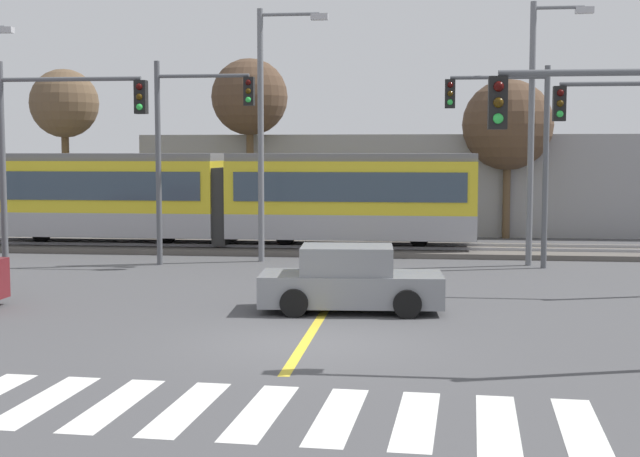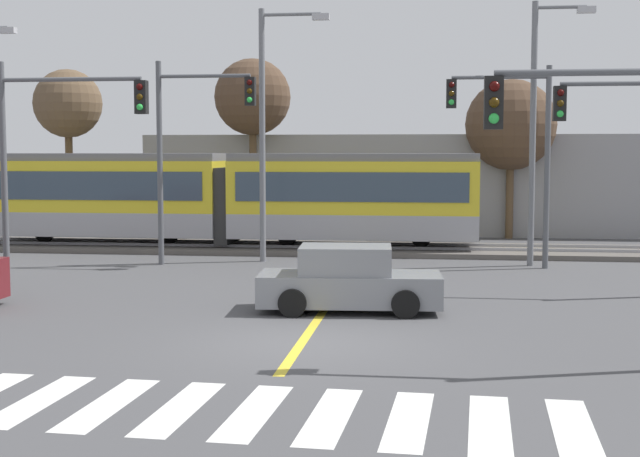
{
  "view_description": "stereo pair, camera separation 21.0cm",
  "coord_description": "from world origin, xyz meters",
  "px_view_note": "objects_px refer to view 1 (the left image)",
  "views": [
    {
      "loc": [
        2.3,
        -16.84,
        3.71
      ],
      "look_at": [
        -0.55,
        7.08,
        1.6
      ],
      "focal_mm": 50.0,
      "sensor_mm": 36.0,
      "label": 1
    },
    {
      "loc": [
        2.5,
        -16.81,
        3.71
      ],
      "look_at": [
        -0.55,
        7.08,
        1.6
      ],
      "focal_mm": 50.0,
      "sensor_mm": 36.0,
      "label": 2
    }
  ],
  "objects_px": {
    "traffic_light_far_right": "(513,136)",
    "bare_tree_west": "(250,98)",
    "traffic_light_near_right": "(628,154)",
    "bare_tree_far_west": "(64,105)",
    "traffic_light_mid_left": "(51,138)",
    "light_rail_tram": "(225,195)",
    "traffic_light_far_left": "(188,133)",
    "street_lamp_centre": "(267,118)",
    "street_lamp_east": "(537,118)",
    "sedan_crossing": "(350,281)",
    "bare_tree_east": "(508,125)"
  },
  "relations": [
    {
      "from": "traffic_light_mid_left",
      "to": "street_lamp_east",
      "type": "xyz_separation_m",
      "value": [
        13.74,
        5.71,
        0.68
      ]
    },
    {
      "from": "bare_tree_west",
      "to": "traffic_light_far_left",
      "type": "bearing_deg",
      "value": -90.03
    },
    {
      "from": "traffic_light_mid_left",
      "to": "traffic_light_near_right",
      "type": "distance_m",
      "value": 15.76
    },
    {
      "from": "sedan_crossing",
      "to": "traffic_light_near_right",
      "type": "distance_m",
      "value": 7.57
    },
    {
      "from": "traffic_light_mid_left",
      "to": "bare_tree_west",
      "type": "xyz_separation_m",
      "value": [
        2.67,
        14.5,
        1.9
      ]
    },
    {
      "from": "sedan_crossing",
      "to": "traffic_light_far_right",
      "type": "bearing_deg",
      "value": 61.86
    },
    {
      "from": "street_lamp_east",
      "to": "bare_tree_far_west",
      "type": "relative_size",
      "value": 1.17
    },
    {
      "from": "sedan_crossing",
      "to": "bare_tree_far_west",
      "type": "xyz_separation_m",
      "value": [
        -13.64,
        16.33,
        4.96
      ]
    },
    {
      "from": "bare_tree_west",
      "to": "traffic_light_near_right",
      "type": "bearing_deg",
      "value": -63.88
    },
    {
      "from": "traffic_light_mid_left",
      "to": "traffic_light_far_left",
      "type": "distance_m",
      "value": 5.21
    },
    {
      "from": "bare_tree_west",
      "to": "traffic_light_far_right",
      "type": "bearing_deg",
      "value": -42.48
    },
    {
      "from": "sedan_crossing",
      "to": "traffic_light_mid_left",
      "type": "height_order",
      "value": "traffic_light_mid_left"
    },
    {
      "from": "traffic_light_near_right",
      "to": "street_lamp_centre",
      "type": "xyz_separation_m",
      "value": [
        -8.64,
        13.64,
        1.12
      ]
    },
    {
      "from": "traffic_light_far_right",
      "to": "bare_tree_west",
      "type": "height_order",
      "value": "bare_tree_west"
    },
    {
      "from": "street_lamp_east",
      "to": "bare_tree_far_west",
      "type": "distance_m",
      "value": 20.31
    },
    {
      "from": "traffic_light_near_right",
      "to": "light_rail_tram",
      "type": "bearing_deg",
      "value": 122.66
    },
    {
      "from": "traffic_light_far_left",
      "to": "bare_tree_far_west",
      "type": "distance_m",
      "value": 11.76
    },
    {
      "from": "street_lamp_east",
      "to": "traffic_light_far_right",
      "type": "bearing_deg",
      "value": -142.81
    },
    {
      "from": "traffic_light_far_left",
      "to": "street_lamp_centre",
      "type": "bearing_deg",
      "value": 28.62
    },
    {
      "from": "traffic_light_mid_left",
      "to": "traffic_light_far_right",
      "type": "xyz_separation_m",
      "value": [
        12.94,
        5.1,
        0.12
      ]
    },
    {
      "from": "light_rail_tram",
      "to": "bare_tree_far_west",
      "type": "xyz_separation_m",
      "value": [
        -7.91,
        4.14,
        3.61
      ]
    },
    {
      "from": "light_rail_tram",
      "to": "traffic_light_far_left",
      "type": "bearing_deg",
      "value": -91.61
    },
    {
      "from": "street_lamp_east",
      "to": "bare_tree_far_west",
      "type": "bearing_deg",
      "value": 158.37
    },
    {
      "from": "light_rail_tram",
      "to": "sedan_crossing",
      "type": "distance_m",
      "value": 13.54
    },
    {
      "from": "traffic_light_far_right",
      "to": "street_lamp_east",
      "type": "relative_size",
      "value": 0.75
    },
    {
      "from": "traffic_light_far_right",
      "to": "traffic_light_mid_left",
      "type": "bearing_deg",
      "value": -158.49
    },
    {
      "from": "traffic_light_far_left",
      "to": "street_lamp_east",
      "type": "bearing_deg",
      "value": 6.36
    },
    {
      "from": "traffic_light_far_right",
      "to": "light_rail_tram",
      "type": "bearing_deg",
      "value": 158.73
    },
    {
      "from": "traffic_light_near_right",
      "to": "street_lamp_centre",
      "type": "height_order",
      "value": "street_lamp_centre"
    },
    {
      "from": "street_lamp_east",
      "to": "bare_tree_west",
      "type": "xyz_separation_m",
      "value": [
        -11.07,
        8.79,
        1.22
      ]
    },
    {
      "from": "light_rail_tram",
      "to": "bare_tree_west",
      "type": "distance_m",
      "value": 6.72
    },
    {
      "from": "light_rail_tram",
      "to": "bare_tree_west",
      "type": "height_order",
      "value": "bare_tree_west"
    },
    {
      "from": "traffic_light_far_right",
      "to": "bare_tree_far_west",
      "type": "relative_size",
      "value": 0.88
    },
    {
      "from": "traffic_light_near_right",
      "to": "sedan_crossing",
      "type": "bearing_deg",
      "value": 137.16
    },
    {
      "from": "street_lamp_centre",
      "to": "street_lamp_east",
      "type": "height_order",
      "value": "street_lamp_east"
    },
    {
      "from": "traffic_light_near_right",
      "to": "bare_tree_far_west",
      "type": "xyz_separation_m",
      "value": [
        -18.76,
        21.07,
        2.01
      ]
    },
    {
      "from": "light_rail_tram",
      "to": "bare_tree_far_west",
      "type": "relative_size",
      "value": 2.58
    },
    {
      "from": "traffic_light_far_right",
      "to": "bare_tree_west",
      "type": "xyz_separation_m",
      "value": [
        -10.27,
        9.4,
        1.79
      ]
    },
    {
      "from": "traffic_light_far_left",
      "to": "bare_tree_east",
      "type": "height_order",
      "value": "bare_tree_east"
    },
    {
      "from": "street_lamp_east",
      "to": "bare_tree_west",
      "type": "bearing_deg",
      "value": 141.56
    },
    {
      "from": "light_rail_tram",
      "to": "traffic_light_mid_left",
      "type": "xyz_separation_m",
      "value": [
        -2.79,
        -9.05,
        2.02
      ]
    },
    {
      "from": "traffic_light_far_right",
      "to": "bare_tree_far_west",
      "type": "height_order",
      "value": "bare_tree_far_west"
    },
    {
      "from": "sedan_crossing",
      "to": "traffic_light_near_right",
      "type": "relative_size",
      "value": 0.77
    },
    {
      "from": "traffic_light_mid_left",
      "to": "traffic_light_far_left",
      "type": "bearing_deg",
      "value": 59.25
    },
    {
      "from": "traffic_light_far_right",
      "to": "traffic_light_near_right",
      "type": "xyz_separation_m",
      "value": [
        0.71,
        -12.98,
        -0.53
      ]
    },
    {
      "from": "street_lamp_east",
      "to": "traffic_light_far_left",
      "type": "bearing_deg",
      "value": -173.64
    },
    {
      "from": "light_rail_tram",
      "to": "bare_tree_east",
      "type": "xyz_separation_m",
      "value": [
        10.85,
        5.72,
        2.72
      ]
    },
    {
      "from": "traffic_light_mid_left",
      "to": "street_lamp_east",
      "type": "bearing_deg",
      "value": 22.56
    },
    {
      "from": "traffic_light_far_left",
      "to": "traffic_light_far_right",
      "type": "xyz_separation_m",
      "value": [
        10.27,
        0.62,
        -0.08
      ]
    },
    {
      "from": "bare_tree_west",
      "to": "bare_tree_east",
      "type": "distance_m",
      "value": 11.04
    }
  ]
}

